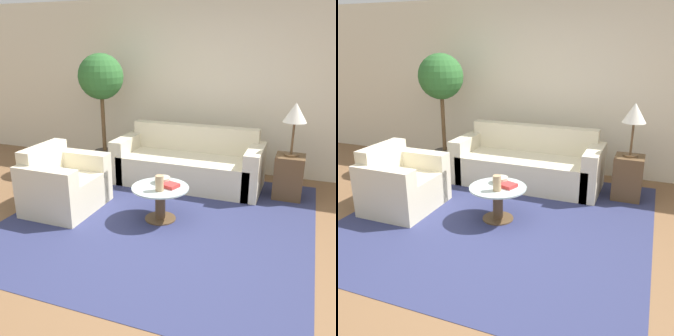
% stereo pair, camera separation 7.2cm
% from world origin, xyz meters
% --- Properties ---
extents(ground_plane, '(14.00, 14.00, 0.00)m').
position_xyz_m(ground_plane, '(0.00, 0.00, 0.00)').
color(ground_plane, brown).
extents(wall_back, '(10.00, 0.06, 2.60)m').
position_xyz_m(wall_back, '(0.00, 2.64, 1.30)').
color(wall_back, beige).
rests_on(wall_back, ground_plane).
extents(rug, '(3.38, 3.38, 0.01)m').
position_xyz_m(rug, '(-0.10, 0.59, 0.00)').
color(rug, navy).
rests_on(rug, ground_plane).
extents(sofa_main, '(2.08, 0.83, 0.81)m').
position_xyz_m(sofa_main, '(-0.16, 1.86, 0.28)').
color(sofa_main, beige).
rests_on(sofa_main, ground_plane).
extents(armchair, '(0.76, 0.93, 0.78)m').
position_xyz_m(armchair, '(-1.34, 0.47, 0.28)').
color(armchair, beige).
rests_on(armchair, ground_plane).
extents(coffee_table, '(0.65, 0.65, 0.40)m').
position_xyz_m(coffee_table, '(-0.10, 0.59, 0.26)').
color(coffee_table, brown).
rests_on(coffee_table, ground_plane).
extents(side_table, '(0.36, 0.36, 0.57)m').
position_xyz_m(side_table, '(1.23, 1.80, 0.29)').
color(side_table, brown).
rests_on(side_table, ground_plane).
extents(table_lamp, '(0.29, 0.29, 0.68)m').
position_xyz_m(table_lamp, '(1.23, 1.80, 1.11)').
color(table_lamp, brown).
rests_on(table_lamp, side_table).
extents(potted_plant, '(0.68, 0.68, 1.81)m').
position_xyz_m(potted_plant, '(-1.60, 1.96, 1.34)').
color(potted_plant, '#3D3833').
rests_on(potted_plant, ground_plane).
extents(vase, '(0.09, 0.09, 0.18)m').
position_xyz_m(vase, '(-0.06, 0.48, 0.49)').
color(vase, tan).
rests_on(vase, coffee_table).
extents(bowl, '(0.18, 0.18, 0.07)m').
position_xyz_m(bowl, '(-0.12, 0.72, 0.44)').
color(bowl, beige).
rests_on(bowl, coffee_table).
extents(book_stack, '(0.20, 0.20, 0.04)m').
position_xyz_m(book_stack, '(0.01, 0.63, 0.42)').
color(book_stack, '#BC3333').
rests_on(book_stack, coffee_table).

